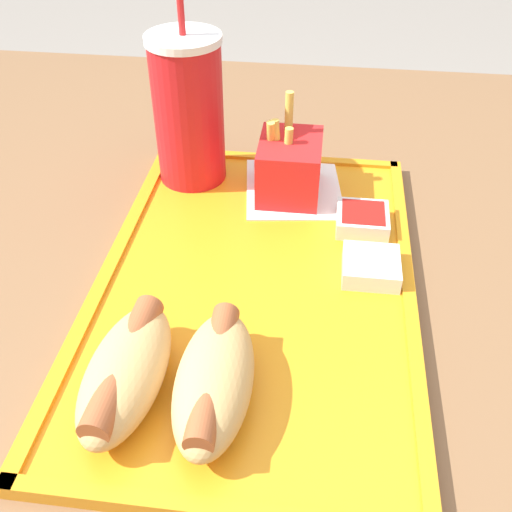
{
  "coord_description": "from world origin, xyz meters",
  "views": [
    {
      "loc": [
        -0.43,
        -0.06,
        1.15
      ],
      "look_at": [
        -0.01,
        -0.0,
        0.8
      ],
      "focal_mm": 42.0,
      "sensor_mm": 36.0,
      "label": 1
    }
  ],
  "objects": [
    {
      "name": "soda_cup",
      "position": [
        0.17,
        0.09,
        0.86
      ],
      "size": [
        0.08,
        0.08,
        0.2
      ],
      "color": "red",
      "rests_on": "food_tray"
    },
    {
      "name": "food_tray",
      "position": [
        -0.01,
        -0.0,
        0.77
      ],
      "size": [
        0.46,
        0.3,
        0.01
      ],
      "color": "orange",
      "rests_on": "dining_table"
    },
    {
      "name": "hot_dog_far",
      "position": [
        -0.15,
        0.08,
        0.8
      ],
      "size": [
        0.14,
        0.06,
        0.05
      ],
      "color": "tan",
      "rests_on": "food_tray"
    },
    {
      "name": "sauce_cup_ketchup",
      "position": [
        0.09,
        -0.1,
        0.78
      ],
      "size": [
        0.05,
        0.05,
        0.02
      ],
      "color": "silver",
      "rests_on": "food_tray"
    },
    {
      "name": "fries_carton",
      "position": [
        0.14,
        -0.02,
        0.81
      ],
      "size": [
        0.08,
        0.07,
        0.11
      ],
      "color": "red",
      "rests_on": "food_tray"
    },
    {
      "name": "hot_dog_near",
      "position": [
        -0.15,
        0.01,
        0.8
      ],
      "size": [
        0.14,
        0.06,
        0.05
      ],
      "color": "tan",
      "rests_on": "food_tray"
    },
    {
      "name": "dining_table",
      "position": [
        0.0,
        0.0,
        0.38
      ],
      "size": [
        1.09,
        1.11,
        0.76
      ],
      "color": "brown",
      "rests_on": "ground_plane"
    },
    {
      "name": "sauce_cup_mayo",
      "position": [
        0.01,
        -0.11,
        0.78
      ],
      "size": [
        0.05,
        0.05,
        0.02
      ],
      "color": "silver",
      "rests_on": "food_tray"
    },
    {
      "name": "paper_napkin",
      "position": [
        0.15,
        -0.03,
        0.77
      ],
      "size": [
        0.14,
        0.12,
        0.0
      ],
      "color": "white",
      "rests_on": "food_tray"
    }
  ]
}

